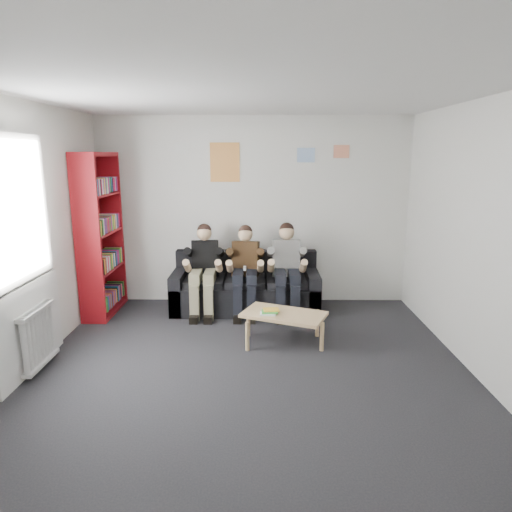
# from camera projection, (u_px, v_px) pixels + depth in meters

# --- Properties ---
(room_shell) EXTENTS (5.00, 5.00, 5.00)m
(room_shell) POSITION_uv_depth(u_px,v_px,m) (249.00, 245.00, 4.20)
(room_shell) COLOR black
(room_shell) RESTS_ON ground
(sofa) EXTENTS (2.04, 0.84, 0.79)m
(sofa) POSITION_uv_depth(u_px,v_px,m) (246.00, 289.00, 6.49)
(sofa) COLOR black
(sofa) RESTS_ON ground
(bookshelf) EXTENTS (0.33, 0.99, 2.19)m
(bookshelf) POSITION_uv_depth(u_px,v_px,m) (101.00, 235.00, 6.18)
(bookshelf) COLOR maroon
(bookshelf) RESTS_ON ground
(coffee_table) EXTENTS (0.93, 0.51, 0.37)m
(coffee_table) POSITION_uv_depth(u_px,v_px,m) (284.00, 317.00, 5.27)
(coffee_table) COLOR #CEB776
(coffee_table) RESTS_ON ground
(game_cases) EXTENTS (0.22, 0.19, 0.04)m
(game_cases) POSITION_uv_depth(u_px,v_px,m) (270.00, 312.00, 5.24)
(game_cases) COLOR white
(game_cases) RESTS_ON coffee_table
(person_left) EXTENTS (0.37, 0.80, 1.23)m
(person_left) POSITION_uv_depth(u_px,v_px,m) (204.00, 270.00, 6.24)
(person_left) COLOR black
(person_left) RESTS_ON sofa
(person_middle) EXTENTS (0.36, 0.78, 1.21)m
(person_middle) POSITION_uv_depth(u_px,v_px,m) (245.00, 271.00, 6.24)
(person_middle) COLOR #452C17
(person_middle) RESTS_ON sofa
(person_right) EXTENTS (0.38, 0.82, 1.25)m
(person_right) POSITION_uv_depth(u_px,v_px,m) (287.00, 270.00, 6.23)
(person_right) COLOR silver
(person_right) RESTS_ON sofa
(radiator) EXTENTS (0.10, 0.64, 0.60)m
(radiator) POSITION_uv_depth(u_px,v_px,m) (39.00, 337.00, 4.63)
(radiator) COLOR silver
(radiator) RESTS_ON ground
(window) EXTENTS (0.05, 1.30, 2.36)m
(window) POSITION_uv_depth(u_px,v_px,m) (24.00, 272.00, 4.48)
(window) COLOR white
(window) RESTS_ON room_shell
(poster_large) EXTENTS (0.42, 0.01, 0.55)m
(poster_large) POSITION_uv_depth(u_px,v_px,m) (225.00, 162.00, 6.48)
(poster_large) COLOR #E6B651
(poster_large) RESTS_ON room_shell
(poster_blue) EXTENTS (0.25, 0.01, 0.20)m
(poster_blue) POSITION_uv_depth(u_px,v_px,m) (306.00, 155.00, 6.44)
(poster_blue) COLOR #3E82D4
(poster_blue) RESTS_ON room_shell
(poster_pink) EXTENTS (0.22, 0.01, 0.18)m
(poster_pink) POSITION_uv_depth(u_px,v_px,m) (341.00, 151.00, 6.43)
(poster_pink) COLOR #C23C7A
(poster_pink) RESTS_ON room_shell
(poster_sign) EXTENTS (0.20, 0.01, 0.14)m
(poster_sign) POSITION_uv_depth(u_px,v_px,m) (182.00, 148.00, 6.44)
(poster_sign) COLOR silver
(poster_sign) RESTS_ON room_shell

